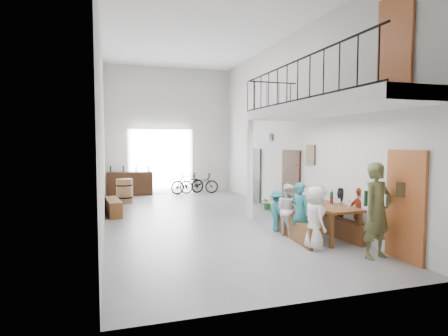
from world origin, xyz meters
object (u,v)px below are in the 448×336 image
object	(u,v)px
side_bench	(113,207)
bicycle_near	(199,183)
bench_inner	(297,229)
host_standing	(377,210)
tasting_table	(322,207)
serving_counter	(130,184)
oak_barrel	(125,191)

from	to	relation	value
side_bench	bicycle_near	bearing A→B (deg)	46.37
bench_inner	host_standing	size ratio (longest dim) A/B	1.07
tasting_table	bicycle_near	world-z (taller)	bicycle_near
tasting_table	bench_inner	world-z (taller)	tasting_table
bicycle_near	bench_inner	bearing A→B (deg)	-168.95
side_bench	bicycle_near	world-z (taller)	bicycle_near
tasting_table	serving_counter	world-z (taller)	serving_counter
serving_counter	bicycle_near	world-z (taller)	serving_counter
tasting_table	oak_barrel	bearing A→B (deg)	121.99
oak_barrel	tasting_table	bearing A→B (deg)	-56.42
oak_barrel	serving_counter	world-z (taller)	serving_counter
bench_inner	bicycle_near	xyz separation A→B (m)	(-0.39, 8.15, 0.21)
side_bench	host_standing	world-z (taller)	host_standing
side_bench	serving_counter	bearing A→B (deg)	79.83
side_bench	oak_barrel	bearing A→B (deg)	78.19
side_bench	tasting_table	bearing A→B (deg)	-42.67
oak_barrel	bench_inner	bearing A→B (deg)	-60.56
tasting_table	oak_barrel	xyz separation A→B (m)	(-4.26, 6.42, -0.26)
bicycle_near	host_standing	bearing A→B (deg)	-164.98
bench_inner	serving_counter	distance (m)	9.11
side_bench	bicycle_near	xyz separation A→B (m)	(3.66, 3.84, 0.21)
bicycle_near	serving_counter	bearing A→B (deg)	91.63
serving_counter	host_standing	world-z (taller)	host_standing
side_bench	oak_barrel	xyz separation A→B (m)	(0.44, 2.09, 0.21)
side_bench	serving_counter	xyz separation A→B (m)	(0.75, 4.18, 0.25)
tasting_table	serving_counter	bearing A→B (deg)	113.31
bench_inner	side_bench	xyz separation A→B (m)	(-4.05, 4.31, 0.01)
side_bench	host_standing	bearing A→B (deg)	-51.50
serving_counter	bicycle_near	bearing A→B (deg)	-4.92
bench_inner	side_bench	world-z (taller)	side_bench
bench_inner	oak_barrel	world-z (taller)	oak_barrel
serving_counter	bench_inner	bearing A→B (deg)	-67.01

